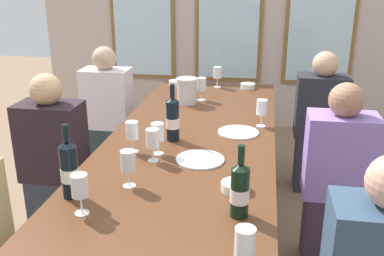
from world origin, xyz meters
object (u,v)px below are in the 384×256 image
Objects in this scene: wine_glass_0 at (132,131)px; wine_glass_5 at (158,133)px; tasting_bowl_1 at (248,86)px; wine_glass_1 at (202,85)px; wine_glass_2 at (80,187)px; wine_glass_4 at (262,109)px; wine_glass_7 at (128,162)px; dining_table at (190,150)px; wine_bottle_1 at (69,169)px; wine_glass_3 at (218,73)px; seated_person_3 at (336,182)px; metal_pitcher at (187,91)px; seated_person_2 at (55,166)px; seated_person_0 at (108,117)px; white_plate_0 at (238,132)px; seated_person_1 at (319,126)px; white_plate_1 at (200,159)px; wine_glass_8 at (245,244)px; tasting_bowl_0 at (235,186)px; tasting_bowl_2 at (176,83)px; wine_bottle_0 at (240,190)px; wine_glass_6 at (153,140)px; wine_bottle_2 at (173,119)px.

wine_glass_0 is 0.14m from wine_glass_5.
wine_glass_5 is (-0.41, -1.48, 0.10)m from tasting_bowl_1.
wine_glass_1 is 1.74m from wine_glass_2.
tasting_bowl_1 is 0.69× the size of wine_glass_1.
wine_glass_4 is 1.09m from wine_glass_7.
dining_table is 16.47× the size of wine_glass_0.
wine_bottle_1 is 2.05m from wine_glass_3.
wine_glass_1 is 1.26m from seated_person_3.
seated_person_2 is (-0.70, -0.78, -0.31)m from metal_pitcher.
wine_glass_5 is at bearing -121.12° from dining_table.
seated_person_0 is at bearing 106.92° from wine_glass_2.
seated_person_1 is at bearing 55.08° from white_plate_0.
tasting_bowl_1 is (0.17, 1.53, 0.02)m from white_plate_1.
seated_person_3 is at bearing 1.91° from seated_person_2.
wine_glass_8 is at bearing -42.64° from seated_person_2.
white_plate_0 is 0.91m from wine_glass_7.
metal_pitcher is 1.09× the size of wine_glass_5.
white_plate_1 is at bearing -11.29° from wine_glass_5.
dining_table is 23.79× the size of tasting_bowl_1.
wine_glass_4 is at bearing -82.34° from tasting_bowl_1.
tasting_bowl_0 is at bearing -38.66° from wine_glass_5.
wine_glass_7 reaches higher than tasting_bowl_2.
wine_bottle_0 is 0.27× the size of seated_person_2.
wine_bottle_0 is at bearing -88.31° from tasting_bowl_1.
wine_glass_0 is 1.00× the size of wine_glass_8.
tasting_bowl_2 reaches higher than white_plate_1.
white_plate_1 is 0.23× the size of seated_person_1.
tasting_bowl_2 is at bearing 88.23° from wine_bottle_1.
wine_glass_6 is 1.10m from seated_person_3.
wine_glass_2 is 2.22m from seated_person_1.
white_plate_1 is 0.83m from seated_person_3.
tasting_bowl_2 is at bearing 108.22° from wine_bottle_0.
white_plate_0 is at bearing 60.45° from wine_glass_7.
wine_glass_4 is (0.50, 0.33, -0.01)m from wine_bottle_2.
wine_glass_7 is (-0.45, -1.87, 0.10)m from tasting_bowl_1.
wine_glass_6 is at bearing 59.04° from wine_bottle_1.
wine_bottle_2 is 0.89m from wine_glass_2.
wine_glass_1 is at bearing 115.66° from white_plate_0.
metal_pitcher reaches higher than wine_glass_3.
seated_person_2 is at bearing 164.61° from wine_glass_5.
white_plate_1 is 1.45× the size of wine_glass_5.
seated_person_1 is at bearing 31.25° from seated_person_2.
seated_person_1 is 1.98m from seated_person_2.
wine_glass_0 is 0.40m from wine_glass_7.
seated_person_1 is at bearing 54.58° from wine_bottle_1.
tasting_bowl_2 is at bearing 97.13° from wine_glass_6.
wine_bottle_2 is 1.33m from tasting_bowl_1.
white_plate_0 is 0.22× the size of seated_person_0.
seated_person_0 is (-0.45, 1.69, -0.34)m from wine_bottle_1.
tasting_bowl_0 is 0.90m from wine_glass_4.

